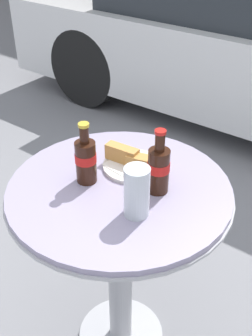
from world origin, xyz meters
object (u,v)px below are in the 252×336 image
at_px(cola_bottle_right, 86,159).
at_px(lunch_plate_near, 133,162).
at_px(bistro_table, 120,230).
at_px(cola_bottle_left, 159,168).
at_px(drinking_glass, 137,194).

relative_size(cola_bottle_right, lunch_plate_near, 0.97).
bearing_deg(bistro_table, cola_bottle_right, -160.34).
height_order(cola_bottle_left, lunch_plate_near, cola_bottle_left).
xyz_separation_m(bistro_table, cola_bottle_left, (0.11, 0.05, 0.27)).
distance_m(drinking_glass, lunch_plate_near, 0.24).
xyz_separation_m(drinking_glass, lunch_plate_near, (-0.15, 0.19, -0.05)).
height_order(bistro_table, lunch_plate_near, lunch_plate_near).
bearing_deg(lunch_plate_near, cola_bottle_left, -22.88).
bearing_deg(cola_bottle_left, bistro_table, -153.30).
height_order(bistro_table, cola_bottle_left, cola_bottle_left).
height_order(cola_bottle_left, cola_bottle_right, cola_bottle_left).
relative_size(drinking_glass, lunch_plate_near, 0.74).
xyz_separation_m(cola_bottle_right, lunch_plate_near, (0.08, 0.15, -0.06)).
xyz_separation_m(cola_bottle_left, cola_bottle_right, (-0.21, -0.09, -0.00)).
height_order(cola_bottle_right, drinking_glass, cola_bottle_right).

